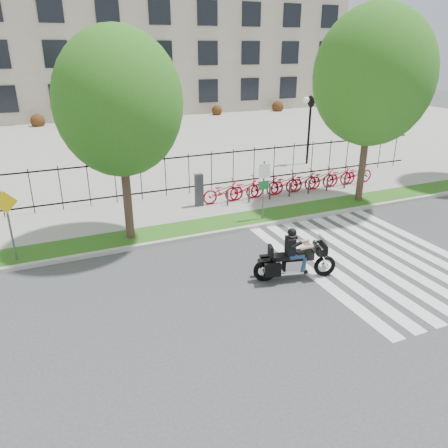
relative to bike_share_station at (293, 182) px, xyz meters
name	(u,v)px	position (x,y,z in m)	size (l,w,h in m)	color
ground	(251,286)	(-5.97, -7.20, -0.68)	(120.00, 120.00, 0.00)	#3A393C
curb	(204,235)	(-5.97, -3.10, -0.61)	(60.00, 0.20, 0.15)	#AAA8A0
grass_verge	(197,228)	(-5.97, -2.25, -0.61)	(60.00, 1.50, 0.15)	#215615
sidewalk	(178,208)	(-5.97, 0.25, -0.61)	(60.00, 3.50, 0.15)	gray
plaza	(110,139)	(-5.97, 17.80, -0.63)	(80.00, 34.00, 0.10)	gray
crosswalk_stripes	(373,258)	(-1.15, -7.20, -0.68)	(5.70, 8.00, 0.01)	silver
iron_fence	(165,176)	(-5.97, 2.00, 0.47)	(30.00, 0.06, 2.00)	black
office_building	(69,17)	(-5.97, 37.72, 9.28)	(60.00, 21.90, 20.15)	#9D957E
lamp_post_right	(310,113)	(4.03, 4.80, 2.52)	(1.06, 0.70, 4.25)	black
street_tree_1	(119,103)	(-8.67, -2.25, 4.46)	(4.41, 4.41, 7.54)	#3C2A21
street_tree_2	(373,77)	(2.26, -2.25, 5.06)	(5.17, 5.17, 8.58)	#3C2A21
bike_share_station	(293,182)	(0.00, 0.00, 0.00)	(10.09, 0.89, 1.50)	#2D2D33
sign_pole_regulatory	(264,183)	(-3.11, -2.62, 1.06)	(0.50, 0.09, 2.50)	#59595B
sign_pole_warning	(8,216)	(-12.70, -2.62, 1.06)	(0.78, 0.09, 2.49)	#59595B
motorcycle_rider	(295,259)	(-4.49, -7.31, 0.02)	(2.68, 1.18, 2.11)	black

